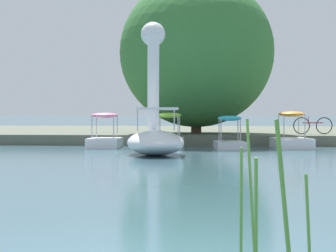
# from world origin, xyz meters

# --- Properties ---
(shore_bank_far) EXTENTS (134.07, 18.96, 0.44)m
(shore_bank_far) POSITION_xyz_m (0.00, 30.45, 0.22)
(shore_bank_far) COLOR #5B6051
(shore_bank_far) RESTS_ON ground_plane
(swan_boat) EXTENTS (2.38, 3.63, 4.44)m
(swan_boat) POSITION_xyz_m (-1.73, 15.45, 0.99)
(swan_boat) COLOR white
(swan_boat) RESTS_ON ground_plane
(pedal_boat_orange) EXTENTS (1.55, 2.37, 1.41)m
(pedal_boat_orange) POSITION_xyz_m (3.02, 19.52, 0.40)
(pedal_boat_orange) COLOR white
(pedal_boat_orange) RESTS_ON ground_plane
(pedal_boat_cyan) EXTENTS (1.29, 1.88, 1.26)m
(pedal_boat_cyan) POSITION_xyz_m (0.68, 19.01, 0.36)
(pedal_boat_cyan) COLOR white
(pedal_boat_cyan) RESTS_ON ground_plane
(pedal_boat_lime) EXTENTS (1.08, 2.02, 1.37)m
(pedal_boat_lime) POSITION_xyz_m (-1.62, 19.07, 0.42)
(pedal_boat_lime) COLOR white
(pedal_boat_lime) RESTS_ON ground_plane
(pedal_boat_pink) EXTENTS (1.25, 1.93, 1.36)m
(pedal_boat_pink) POSITION_xyz_m (-4.12, 19.25, 0.43)
(pedal_boat_pink) COLOR white
(pedal_boat_pink) RESTS_ON ground_plane
(tree_willow_near_path) EXTENTS (9.57, 9.67, 6.98)m
(tree_willow_near_path) POSITION_xyz_m (-0.81, 23.48, 4.07)
(tree_willow_near_path) COLOR #423323
(tree_willow_near_path) RESTS_ON shore_bank_far
(bicycle_parked) EXTENTS (1.71, 0.36, 0.75)m
(bicycle_parked) POSITION_xyz_m (4.24, 22.91, 0.81)
(bicycle_parked) COLOR black
(bicycle_parked) RESTS_ON shore_bank_far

